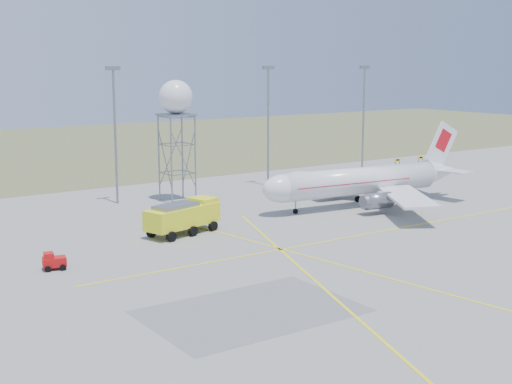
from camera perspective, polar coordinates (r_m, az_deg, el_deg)
grass_strip at (r=182.23m, az=-17.48°, el=3.21°), size 400.00×120.00×0.03m
mast_b at (r=108.34m, az=-11.23°, el=5.38°), size 2.20×0.50×20.50m
mast_c at (r=122.10m, az=0.98°, el=6.11°), size 2.20×0.50×20.50m
mast_d at (r=136.02m, az=8.60°, el=6.42°), size 2.20×0.50×20.50m
taxi_sign_near at (r=152.26m, az=11.25°, el=2.51°), size 1.60×0.17×1.20m
taxi_sign_far at (r=157.31m, az=13.04°, el=2.69°), size 1.60×0.17×1.20m
airliner_main at (r=106.56m, az=8.49°, el=0.84°), size 35.37×34.24×12.04m
radar_tower at (r=109.02m, az=-6.38°, el=4.65°), size 5.11×5.11×18.49m
fire_truck at (r=88.99m, az=-5.76°, el=-2.10°), size 10.72×6.24×4.07m
baggage_tug at (r=76.49m, az=-15.87°, el=-5.48°), size 2.63×2.31×1.82m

